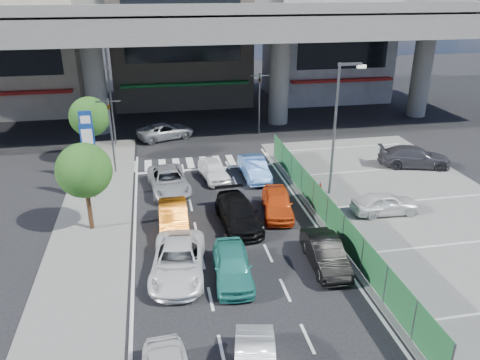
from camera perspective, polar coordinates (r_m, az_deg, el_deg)
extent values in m
plane|color=black|center=(22.68, -0.53, -9.32)|extent=(120.00, 120.00, 0.00)
cube|color=#61615E|center=(28.08, 21.41, -4.23)|extent=(12.00, 28.00, 0.06)
cube|color=#61615E|center=(26.10, -17.56, -5.70)|extent=(4.00, 30.00, 0.12)
cylinder|color=#61615D|center=(41.91, -17.23, 10.82)|extent=(1.80, 1.80, 8.00)
cylinder|color=#61615D|center=(43.19, 4.79, 12.09)|extent=(1.80, 1.80, 8.00)
cylinder|color=#61615D|center=(48.79, 21.22, 11.91)|extent=(1.80, 1.80, 8.00)
cube|color=#61615D|center=(41.12, -6.38, 18.52)|extent=(64.00, 14.00, 2.00)
cube|color=#61615D|center=(34.28, -5.44, 19.86)|extent=(64.00, 0.40, 0.90)
cube|color=#61615D|center=(47.81, -7.20, 20.65)|extent=(64.00, 0.40, 0.90)
cube|color=#9F9580|center=(52.70, -25.48, 14.76)|extent=(12.00, 10.00, 13.00)
cube|color=#A11613|center=(48.37, -26.08, 9.59)|extent=(10.80, 1.60, 0.25)
cube|color=black|center=(47.80, -26.98, 14.66)|extent=(9.60, 0.10, 5.85)
cube|color=gray|center=(52.18, -7.40, 17.74)|extent=(14.00, 10.00, 15.00)
cube|color=#156B2D|center=(47.80, -6.67, 11.61)|extent=(12.60, 1.60, 0.25)
cube|color=black|center=(47.12, -7.00, 18.13)|extent=(11.20, 0.10, 6.75)
cube|color=slate|center=(54.77, 10.41, 16.23)|extent=(12.00, 10.00, 12.00)
cube|color=#A11613|center=(50.56, 12.21, 11.88)|extent=(10.80, 1.60, 0.25)
cube|color=black|center=(50.08, 12.55, 16.16)|extent=(9.60, 0.10, 5.40)
cylinder|color=#595B60|center=(32.42, -15.35, 5.09)|extent=(0.14, 0.14, 5.20)
cube|color=#595B60|center=(31.80, -15.81, 9.20)|extent=(1.60, 0.08, 0.08)
imported|color=black|center=(31.86, -15.75, 8.68)|extent=(0.26, 1.24, 0.50)
cylinder|color=#595B60|center=(40.04, 2.36, 9.23)|extent=(0.14, 0.14, 5.20)
cube|color=#595B60|center=(39.54, 2.42, 12.61)|extent=(1.60, 0.08, 0.08)
imported|color=black|center=(39.59, 2.42, 12.18)|extent=(0.26, 1.24, 0.50)
cylinder|color=#595B60|center=(28.14, 11.42, 5.77)|extent=(0.16, 0.16, 8.00)
cube|color=#595B60|center=(27.51, 13.26, 13.59)|extent=(1.40, 0.15, 0.15)
cube|color=silver|center=(27.82, 14.59, 13.25)|extent=(0.50, 0.22, 0.18)
cylinder|color=#595B60|center=(37.87, -15.49, 9.80)|extent=(0.16, 0.16, 8.00)
cube|color=#595B60|center=(37.19, -15.19, 15.73)|extent=(1.40, 0.15, 0.15)
cube|color=silver|center=(37.16, -14.05, 15.60)|extent=(0.50, 0.22, 0.18)
cylinder|color=#595B60|center=(29.28, -17.45, -0.23)|extent=(0.10, 0.10, 2.20)
cube|color=navy|center=(28.56, -17.94, 3.65)|extent=(0.80, 0.12, 3.00)
cube|color=white|center=(28.49, -17.96, 3.60)|extent=(0.60, 0.02, 2.40)
cylinder|color=#595B60|center=(32.11, -17.66, 1.80)|extent=(0.10, 0.10, 2.20)
cube|color=navy|center=(31.45, -18.12, 5.36)|extent=(0.80, 0.12, 3.00)
cube|color=white|center=(31.38, -18.13, 5.33)|extent=(0.60, 0.02, 2.40)
cylinder|color=#382314|center=(25.59, -17.86, -3.46)|extent=(0.24, 0.24, 2.40)
sphere|color=#1A4212|center=(24.73, -18.47, 1.11)|extent=(2.80, 2.80, 2.80)
cylinder|color=#382314|center=(35.38, -17.46, 3.94)|extent=(0.24, 0.24, 2.40)
sphere|color=#1A4212|center=(34.76, -17.89, 7.36)|extent=(2.80, 2.80, 2.80)
imported|color=white|center=(21.25, -7.56, -9.77)|extent=(2.91, 5.22, 1.38)
imported|color=teal|center=(20.79, -0.92, -10.36)|extent=(1.90, 4.15, 1.38)
imported|color=black|center=(22.01, 10.35, -8.81)|extent=(1.58, 4.06, 1.32)
imported|color=orange|center=(24.86, -8.11, -4.62)|extent=(1.53, 4.21, 1.38)
imported|color=black|center=(25.15, -0.21, -4.03)|extent=(2.20, 4.86, 1.38)
imported|color=#D34210|center=(26.34, 4.57, -2.80)|extent=(2.30, 4.27, 1.38)
imported|color=#95979B|center=(29.48, -8.67, -0.11)|extent=(2.73, 5.10, 1.36)
imported|color=white|center=(30.99, -3.23, 1.22)|extent=(2.03, 3.93, 1.28)
imported|color=#4978C0|center=(31.17, 1.74, 1.48)|extent=(1.58, 4.23, 1.38)
imported|color=#9B9EA3|center=(39.69, -9.05, 5.92)|extent=(5.14, 3.61, 1.30)
imported|color=silver|center=(27.46, 17.29, -2.68)|extent=(3.82, 1.62, 1.29)
imported|color=#333237|center=(35.15, 20.48, 2.67)|extent=(5.29, 3.28, 1.43)
cone|color=red|center=(29.53, 9.74, -0.77)|extent=(0.40, 0.40, 0.65)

